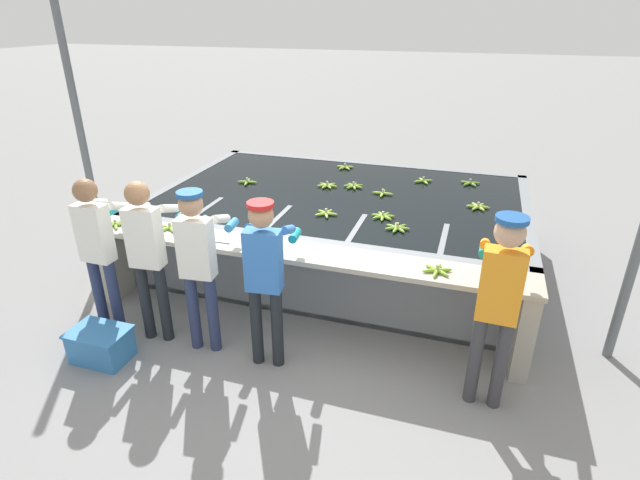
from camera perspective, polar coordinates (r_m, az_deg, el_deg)
The scene contains 26 objects.
ground_plane at distance 5.25m, azimuth -3.75°, elevation -11.25°, with size 80.00×80.00×0.00m, color gray.
wash_tank at distance 6.67m, azimuth 2.33°, elevation 1.54°, with size 4.67×3.09×0.92m.
work_ledge at distance 5.08m, azimuth -3.03°, elevation -3.81°, with size 4.67×0.45×0.92m.
worker_0 at distance 5.37m, azimuth -23.98°, elevation -0.29°, with size 0.41×0.72×1.67m.
worker_1 at distance 5.06m, azimuth -19.08°, elevation -0.80°, with size 0.45×0.73×1.69m.
worker_2 at distance 4.77m, azimuth -13.72°, elevation -1.84°, with size 0.45×0.73×1.65m.
worker_3 at distance 4.46m, azimuth -6.30°, elevation -3.33°, with size 0.46×0.73×1.64m.
worker_4 at distance 4.17m, azimuth 19.79°, elevation -5.87°, with size 0.42×0.73×1.73m.
banana_bunch_floating_0 at distance 7.15m, azimuth 16.78°, elevation 6.26°, with size 0.28×0.27×0.08m.
banana_bunch_floating_1 at distance 6.29m, azimuth 17.61°, elevation 3.66°, with size 0.28×0.27×0.08m.
banana_bunch_floating_2 at distance 7.59m, azimuth 2.87°, elevation 8.32°, with size 0.27×0.27×0.08m.
banana_bunch_floating_3 at distance 7.08m, azimuth 11.73°, elevation 6.63°, with size 0.26×0.26×0.08m.
banana_bunch_floating_4 at distance 5.76m, azimuth 7.19°, elevation 2.72°, with size 0.28×0.28×0.08m.
banana_bunch_floating_5 at distance 6.50m, azimuth 7.18°, elevation 5.33°, with size 0.28×0.28×0.08m.
banana_bunch_floating_6 at distance 5.80m, azimuth 0.69°, elevation 3.06°, with size 0.27×0.28×0.08m.
banana_bunch_floating_7 at distance 6.76m, azimuth 0.83°, elevation 6.27°, with size 0.27×0.28×0.08m.
banana_bunch_floating_8 at distance 5.47m, azimuth 8.82°, elevation 1.40°, with size 0.28×0.28×0.08m.
banana_bunch_floating_9 at distance 6.97m, azimuth -8.31°, elevation 6.59°, with size 0.28×0.28×0.08m.
banana_bunch_floating_10 at distance 6.74m, azimuth 3.86°, elevation 6.18°, with size 0.28×0.28×0.08m.
banana_bunch_ledge_0 at distance 5.65m, azimuth -16.78°, elevation 1.39°, with size 0.27×0.28×0.08m.
banana_bunch_ledge_1 at distance 5.93m, azimuth -22.32°, elevation 1.67°, with size 0.28×0.27×0.08m.
banana_bunch_ledge_2 at distance 4.64m, azimuth 13.24°, elevation -3.39°, with size 0.27×0.28×0.08m.
knife_0 at distance 5.26m, azimuth -12.48°, elevation 0.01°, with size 0.35×0.03×0.02m.
knife_1 at distance 4.99m, azimuth -6.65°, elevation -0.94°, with size 0.18×0.33×0.02m.
crate at distance 5.33m, azimuth -23.75°, elevation -10.89°, with size 0.55×0.39×0.32m.
support_post_left at distance 6.80m, azimuth -25.46°, elevation 9.81°, with size 0.09×0.09×3.20m.
Camera 1 is at (1.62, -3.93, 3.08)m, focal length 28.00 mm.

